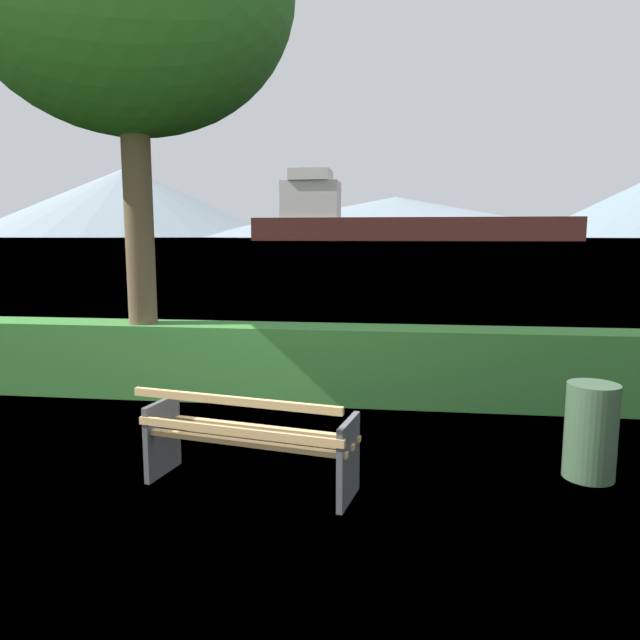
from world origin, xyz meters
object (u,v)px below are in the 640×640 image
object	(u,v)px
trash_bin	(591,431)
cargo_ship_large	(387,221)
park_bench	(248,440)
sailboat_mid	(142,241)

from	to	relation	value
trash_bin	cargo_ship_large	world-z (taller)	cargo_ship_large
park_bench	cargo_ship_large	world-z (taller)	cargo_ship_large
cargo_ship_large	sailboat_mid	bearing A→B (deg)	-115.85
trash_bin	cargo_ship_large	distance (m)	209.24
park_bench	sailboat_mid	distance (m)	121.50
park_bench	trash_bin	xyz separation A→B (m)	(2.93, 0.61, -0.00)
cargo_ship_large	sailboat_mid	distance (m)	110.29
trash_bin	cargo_ship_large	bearing A→B (deg)	91.43
park_bench	sailboat_mid	world-z (taller)	sailboat_mid
park_bench	cargo_ship_large	size ratio (longest dim) A/B	0.02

